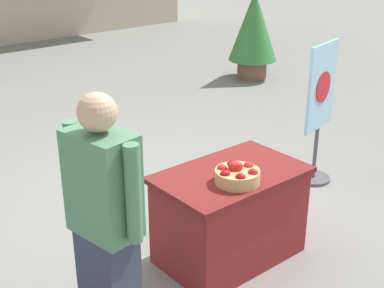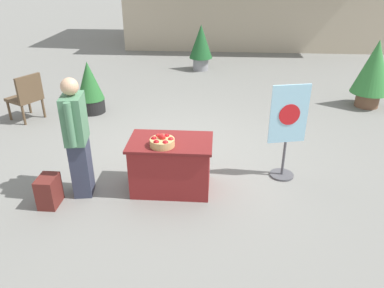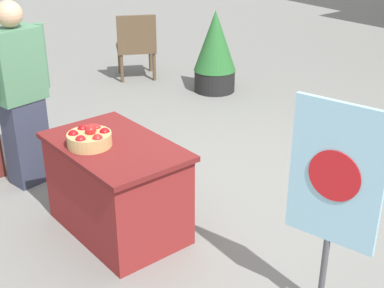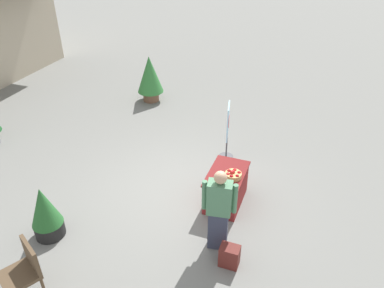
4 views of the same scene
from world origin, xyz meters
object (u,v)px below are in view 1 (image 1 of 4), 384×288
object	(u,v)px
apple_basket	(237,175)
person_visitor	(105,225)
potted_plant_near_right	(254,30)
poster_board	(320,109)
display_table	(230,215)

from	to	relation	value
apple_basket	person_visitor	distance (m)	1.13
apple_basket	potted_plant_near_right	size ratio (longest dim) A/B	0.22
apple_basket	poster_board	xyz separation A→B (m)	(1.73, 0.60, -0.03)
person_visitor	poster_board	xyz separation A→B (m)	(2.86, 0.65, -0.07)
person_visitor	potted_plant_near_right	size ratio (longest dim) A/B	1.13
potted_plant_near_right	apple_basket	bearing A→B (deg)	-136.94
poster_board	display_table	bearing A→B (deg)	-87.41
display_table	potted_plant_near_right	bearing A→B (deg)	42.52
display_table	person_visitor	world-z (taller)	person_visitor
display_table	potted_plant_near_right	size ratio (longest dim) A/B	0.78
apple_basket	person_visitor	world-z (taller)	person_visitor
apple_basket	poster_board	bearing A→B (deg)	19.23
person_visitor	display_table	bearing A→B (deg)	-0.00
display_table	apple_basket	bearing A→B (deg)	-120.12
display_table	person_visitor	size ratio (longest dim) A/B	0.69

